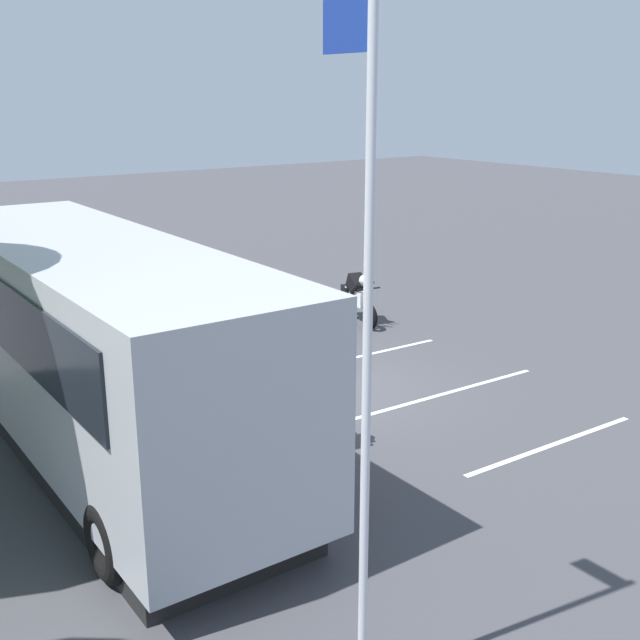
{
  "coord_description": "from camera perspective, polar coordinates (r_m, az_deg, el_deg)",
  "views": [
    {
      "loc": [
        -10.94,
        7.98,
        5.3
      ],
      "look_at": [
        0.72,
        -0.5,
        1.1
      ],
      "focal_mm": 43.99,
      "sensor_mm": 36.0,
      "label": 1
    }
  ],
  "objects": [
    {
      "name": "ground_plane",
      "position": [
        14.54,
        0.07,
        -5.14
      ],
      "size": [
        80.0,
        80.0,
        0.0
      ],
      "primitive_type": "plane",
      "color": "#424247"
    },
    {
      "name": "tour_bus",
      "position": [
        12.03,
        -15.96,
        -2.11
      ],
      "size": [
        9.25,
        2.67,
        3.25
      ],
      "color": "#B7BABF",
      "rests_on": "ground_plane"
    },
    {
      "name": "spectator_far_left",
      "position": [
        11.8,
        -0.56,
        -4.77
      ],
      "size": [
        0.58,
        0.35,
        1.79
      ],
      "color": "black",
      "rests_on": "ground_plane"
    },
    {
      "name": "spectator_left",
      "position": [
        12.84,
        -3.6,
        -3.14
      ],
      "size": [
        0.58,
        0.37,
        1.74
      ],
      "color": "black",
      "rests_on": "ground_plane"
    },
    {
      "name": "spectator_centre",
      "position": [
        13.76,
        -6.53,
        -1.72
      ],
      "size": [
        0.57,
        0.32,
        1.81
      ],
      "color": "black",
      "rests_on": "ground_plane"
    },
    {
      "name": "spectator_right",
      "position": [
        14.45,
        -9.21,
        -1.2
      ],
      "size": [
        0.58,
        0.37,
        1.72
      ],
      "color": "black",
      "rests_on": "ground_plane"
    },
    {
      "name": "parked_motorcycle_silver",
      "position": [
        14.02,
        -10.16,
        -4.13
      ],
      "size": [
        2.05,
        0.61,
        0.99
      ],
      "color": "black",
      "rests_on": "ground_plane"
    },
    {
      "name": "stunt_motorcycle",
      "position": [
        18.7,
        2.7,
        1.69
      ],
      "size": [
        2.03,
        0.71,
        1.23
      ],
      "color": "black",
      "rests_on": "ground_plane"
    },
    {
      "name": "flagpole",
      "position": [
        6.49,
        3.24,
        -4.8
      ],
      "size": [
        0.78,
        0.36,
        6.03
      ],
      "color": "silver",
      "rests_on": "ground_plane"
    },
    {
      "name": "bay_line_a",
      "position": [
        12.91,
        16.55,
        -8.7
      ],
      "size": [
        0.23,
        3.74,
        0.01
      ],
      "color": "white",
      "rests_on": "ground_plane"
    },
    {
      "name": "bay_line_b",
      "position": [
        14.45,
        8.53,
        -5.46
      ],
      "size": [
        0.26,
        4.79,
        0.01
      ],
      "color": "white",
      "rests_on": "ground_plane"
    },
    {
      "name": "bay_line_c",
      "position": [
        16.24,
        2.22,
        -2.82
      ],
      "size": [
        0.25,
        4.48,
        0.01
      ],
      "color": "white",
      "rests_on": "ground_plane"
    },
    {
      "name": "bay_line_d",
      "position": [
        18.22,
        -2.75,
        -0.69
      ],
      "size": [
        0.25,
        4.38,
        0.01
      ],
      "color": "white",
      "rests_on": "ground_plane"
    }
  ]
}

